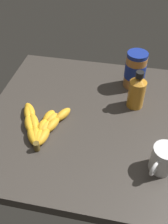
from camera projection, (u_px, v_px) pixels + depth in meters
ground_plane at (86, 120)px, 93.07cm from camera, size 72.20×72.45×4.05cm
banana_bunch at (40, 125)px, 86.17cm from camera, size 19.02×20.97×3.30cm
peanut_butter_jar at (135, 70)px, 99.84cm from camera, size 8.33×8.33×15.10cm
honey_bottle at (137, 91)px, 91.26cm from camera, size 6.17×6.17×15.11cm
coffee_mug at (163, 159)px, 72.36cm from camera, size 7.89×10.09×8.74cm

